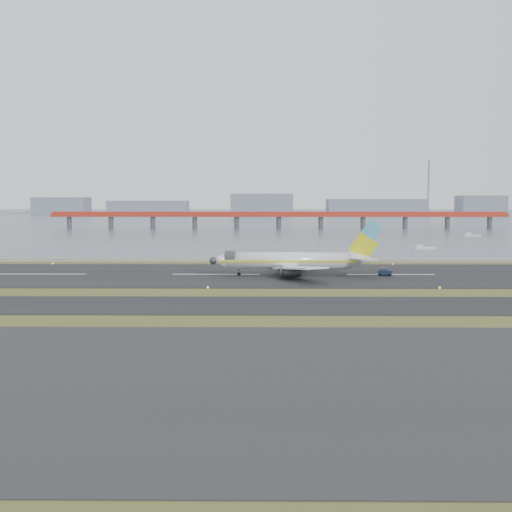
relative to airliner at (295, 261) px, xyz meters
name	(u,v)px	position (x,y,z in m)	size (l,w,h in m)	color
ground	(204,294)	(-17.86, -27.66, -3.46)	(1000.00, 1000.00, 0.00)	#364819
apron_strip	(153,379)	(-17.86, -82.66, -3.41)	(1000.00, 50.00, 0.10)	#29292B
taxiway_strip	(198,305)	(-17.86, -39.66, -3.41)	(1000.00, 18.00, 0.10)	black
runway_strip	(216,275)	(-17.86, 2.34, -3.41)	(1000.00, 45.00, 0.10)	black
seawall	(224,260)	(-17.86, 32.34, -2.96)	(1000.00, 2.50, 1.00)	#989893
bay_water	(250,217)	(-17.86, 432.34, -3.46)	(1400.00, 800.00, 1.30)	#475366
red_pier	(279,216)	(2.14, 222.34, 3.82)	(260.00, 5.00, 10.20)	#B82F1F
far_shoreline	(265,208)	(-4.23, 592.34, 2.61)	(1400.00, 80.00, 60.50)	gray
airliner	(295,261)	(0.00, 0.00, 0.00)	(38.52, 32.89, 12.80)	white
pushback_tug	(385,272)	(20.40, 0.25, -2.54)	(3.32, 2.49, 1.89)	#141F39
workboat_near	(424,248)	(47.65, 73.71, -2.90)	(7.28, 2.42, 1.76)	silver
workboat_far	(472,235)	(87.59, 146.81, -2.87)	(8.06, 4.66, 1.87)	silver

